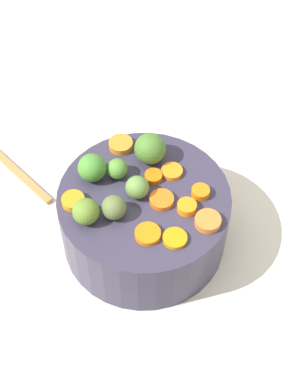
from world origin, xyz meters
The scene contains 18 objects.
tabletop centered at (0.00, 0.00, 0.01)m, with size 2.40×2.40×0.02m, color beige.
serving_bowl_carrots centered at (-0.01, -0.02, 0.07)m, with size 0.24×0.24×0.10m, color #353148.
carrot_slice_0 centered at (-0.04, 0.00, 0.13)m, with size 0.02×0.02×0.01m, color orange.
carrot_slice_1 centered at (0.00, 0.06, 0.13)m, with size 0.02×0.02×0.01m, color orange.
carrot_slice_2 centered at (0.05, 0.06, 0.13)m, with size 0.03×0.03×0.01m, color orange.
carrot_slice_3 centered at (-0.01, -0.11, 0.13)m, with size 0.03×0.03×0.01m, color orange.
carrot_slice_4 centered at (-0.10, -0.04, 0.13)m, with size 0.03×0.03×0.01m, color orange.
carrot_slice_5 centered at (-0.04, 0.03, 0.12)m, with size 0.03×0.03×0.01m, color orange.
carrot_slice_6 centered at (0.06, -0.02, 0.13)m, with size 0.03×0.03×0.01m, color orange.
carrot_slice_7 centered at (0.07, 0.01, 0.12)m, with size 0.03×0.03×0.01m, color orange.
carrot_slice_8 centered at (0.02, 0.04, 0.13)m, with size 0.03×0.03×0.01m, color orange.
carrot_slice_9 centered at (0.01, 0.01, 0.13)m, with size 0.03×0.03×0.01m, color orange.
brussels_sprout_0 centered at (-0.05, -0.08, 0.14)m, with size 0.04×0.04×0.04m, color #42852E.
brussels_sprout_1 centered at (-0.05, -0.05, 0.14)m, with size 0.03×0.03×0.03m, color #4F8932.
brussels_sprout_2 centered at (0.02, -0.06, 0.14)m, with size 0.03×0.03×0.03m, color #5B6B39.
brussels_sprout_3 centered at (-0.01, -0.03, 0.14)m, with size 0.03×0.03×0.03m, color #60893F.
brussels_sprout_4 centered at (0.02, -0.10, 0.14)m, with size 0.04×0.04×0.04m, color olive.
brussels_sprout_5 centered at (-0.07, 0.00, 0.14)m, with size 0.04×0.04×0.04m, color #45752B.
Camera 1 is at (0.45, -0.08, 0.73)m, focal length 53.86 mm.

